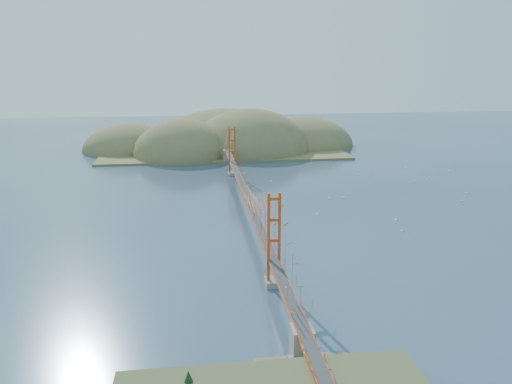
{
  "coord_description": "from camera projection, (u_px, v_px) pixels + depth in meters",
  "views": [
    {
      "loc": [
        -9.42,
        -85.52,
        26.94
      ],
      "look_at": [
        1.77,
        0.0,
        3.75
      ],
      "focal_mm": 35.0,
      "sensor_mm": 36.0,
      "label": 1
    }
  ],
  "objects": [
    {
      "name": "sailboat_8",
      "position": [
        405.0,
        168.0,
        126.28
      ],
      "size": [
        0.57,
        0.52,
        0.65
      ],
      "color": "white",
      "rests_on": "ground"
    },
    {
      "name": "sailboat_extra_1",
      "position": [
        450.0,
        170.0,
        122.93
      ],
      "size": [
        0.59,
        0.49,
        0.68
      ],
      "color": "white",
      "rests_on": "ground"
    },
    {
      "name": "sailboat_12",
      "position": [
        312.0,
        163.0,
        131.96
      ],
      "size": [
        0.54,
        0.52,
        0.6
      ],
      "color": "white",
      "rests_on": "ground"
    },
    {
      "name": "sailboat_0",
      "position": [
        317.0,
        213.0,
        88.96
      ],
      "size": [
        0.43,
        0.52,
        0.61
      ],
      "color": "white",
      "rests_on": "ground"
    },
    {
      "name": "far_headlands",
      "position": [
        229.0,
        147.0,
        155.95
      ],
      "size": [
        84.0,
        58.0,
        25.0
      ],
      "color": "olive",
      "rests_on": "ground"
    },
    {
      "name": "sailboat_extra_0",
      "position": [
        370.0,
        174.0,
        119.38
      ],
      "size": [
        0.58,
        0.58,
        0.64
      ],
      "color": "white",
      "rests_on": "ground"
    },
    {
      "name": "ground",
      "position": [
        246.0,
        212.0,
        90.07
      ],
      "size": [
        320.0,
        320.0,
        0.0
      ],
      "primitive_type": "plane",
      "color": "#2B3F57",
      "rests_on": "ground"
    },
    {
      "name": "sailboat_15",
      "position": [
        415.0,
        181.0,
        112.37
      ],
      "size": [
        0.64,
        0.64,
        0.67
      ],
      "color": "white",
      "rests_on": "ground"
    },
    {
      "name": "sailboat_6",
      "position": [
        402.0,
        230.0,
        80.31
      ],
      "size": [
        0.62,
        0.62,
        0.65
      ],
      "color": "white",
      "rests_on": "ground"
    },
    {
      "name": "sailboat_1",
      "position": [
        329.0,
        197.0,
        99.11
      ],
      "size": [
        0.61,
        0.61,
        0.69
      ],
      "color": "white",
      "rests_on": "ground"
    },
    {
      "name": "sailboat_3",
      "position": [
        271.0,
        181.0,
        112.86
      ],
      "size": [
        0.55,
        0.45,
        0.65
      ],
      "color": "white",
      "rests_on": "ground"
    },
    {
      "name": "sailboat_7",
      "position": [
        360.0,
        175.0,
        118.55
      ],
      "size": [
        0.51,
        0.43,
        0.58
      ],
      "color": "white",
      "rests_on": "ground"
    },
    {
      "name": "sailboat_9",
      "position": [
        429.0,
        176.0,
        116.74
      ],
      "size": [
        0.51,
        0.51,
        0.57
      ],
      "color": "white",
      "rests_on": "ground"
    },
    {
      "name": "fort",
      "position": [
        311.0,
        365.0,
        44.17
      ],
      "size": [
        3.7,
        2.3,
        1.75
      ],
      "color": "maroon",
      "rests_on": "ground"
    },
    {
      "name": "sailboat_14",
      "position": [
        396.0,
        219.0,
        85.77
      ],
      "size": [
        0.63,
        0.63,
        0.71
      ],
      "color": "white",
      "rests_on": "ground"
    },
    {
      "name": "sailboat_17",
      "position": [
        426.0,
        179.0,
        114.32
      ],
      "size": [
        0.51,
        0.46,
        0.57
      ],
      "color": "white",
      "rests_on": "ground"
    },
    {
      "name": "sailboat_16",
      "position": [
        343.0,
        197.0,
        99.41
      ],
      "size": [
        0.71,
        0.71,
        0.74
      ],
      "color": "white",
      "rests_on": "ground"
    },
    {
      "name": "sailboat_11",
      "position": [
        466.0,
        192.0,
        102.91
      ],
      "size": [
        0.59,
        0.59,
        0.63
      ],
      "color": "white",
      "rests_on": "ground"
    },
    {
      "name": "promontory",
      "position": [
        308.0,
        375.0,
        43.6
      ],
      "size": [
        9.0,
        6.0,
        0.24
      ],
      "primitive_type": "cube",
      "color": "#59544C",
      "rests_on": "ground"
    },
    {
      "name": "approach_viaduct",
      "position": [
        318.0,
        375.0,
        39.7
      ],
      "size": [
        1.4,
        12.0,
        3.38
      ],
      "color": "#B93C14",
      "rests_on": "ground"
    },
    {
      "name": "bridge",
      "position": [
        246.0,
        174.0,
        88.42
      ],
      "size": [
        2.2,
        94.4,
        12.0
      ],
      "color": "gray",
      "rests_on": "ground"
    },
    {
      "name": "sailboat_5",
      "position": [
        462.0,
        200.0,
        97.02
      ],
      "size": [
        0.61,
        0.61,
        0.67
      ],
      "color": "white",
      "rests_on": "ground"
    }
  ]
}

